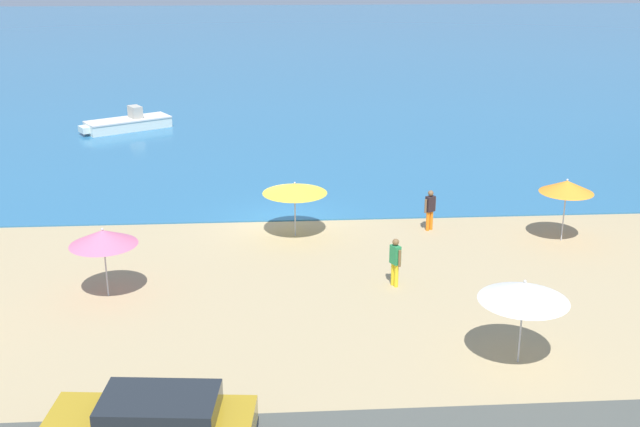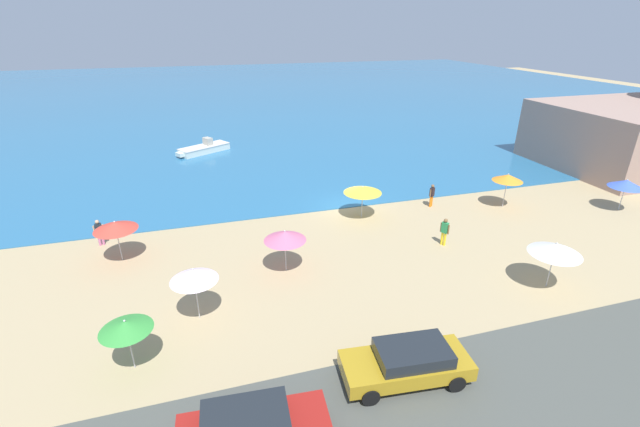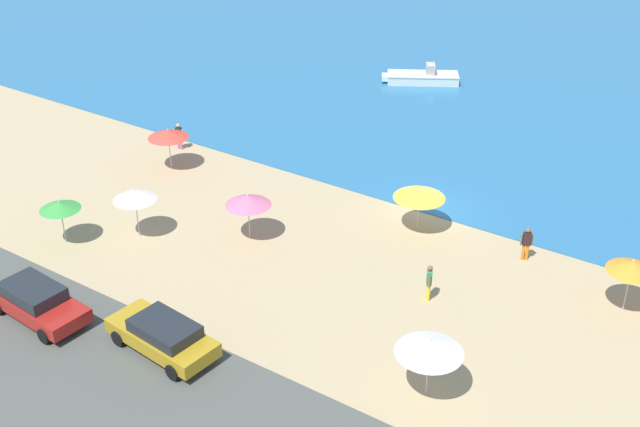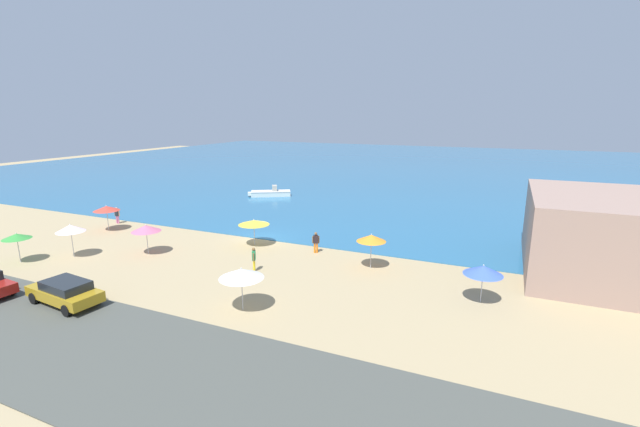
{
  "view_description": "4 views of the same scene",
  "coord_description": "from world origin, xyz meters",
  "px_view_note": "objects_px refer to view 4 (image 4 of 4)",
  "views": [
    {
      "loc": [
        -0.65,
        -30.81,
        10.97
      ],
      "look_at": [
        1.18,
        -3.12,
        1.39
      ],
      "focal_mm": 45.0,
      "sensor_mm": 36.0,
      "label": 1
    },
    {
      "loc": [
        -9.65,
        -25.67,
        11.91
      ],
      "look_at": [
        -2.86,
        -2.64,
        1.08
      ],
      "focal_mm": 24.0,
      "sensor_mm": 36.0,
      "label": 2
    },
    {
      "loc": [
        15.04,
        -32.13,
        19.48
      ],
      "look_at": [
        -3.26,
        -4.76,
        1.2
      ],
      "focal_mm": 45.0,
      "sensor_mm": 36.0,
      "label": 3
    },
    {
      "loc": [
        18.54,
        -29.78,
        10.47
      ],
      "look_at": [
        4.24,
        2.58,
        2.11
      ],
      "focal_mm": 24.0,
      "sensor_mm": 36.0,
      "label": 4
    }
  ],
  "objects_px": {
    "beach_umbrella_0": "(241,273)",
    "beach_umbrella_6": "(70,228)",
    "beach_umbrella_7": "(483,270)",
    "beach_umbrella_2": "(16,236)",
    "beach_umbrella_4": "(371,238)",
    "skiff_nearshore": "(271,193)",
    "beach_umbrella_3": "(106,208)",
    "bather_0": "(316,241)",
    "bather_1": "(254,258)",
    "beach_umbrella_5": "(146,228)",
    "parked_car_2": "(65,291)",
    "bather_2": "(117,214)",
    "beach_umbrella_1": "(254,222)"
  },
  "relations": [
    {
      "from": "beach_umbrella_0",
      "to": "beach_umbrella_6",
      "type": "bearing_deg",
      "value": 172.05
    },
    {
      "from": "beach_umbrella_7",
      "to": "beach_umbrella_2",
      "type": "bearing_deg",
      "value": -168.32
    },
    {
      "from": "beach_umbrella_4",
      "to": "skiff_nearshore",
      "type": "height_order",
      "value": "beach_umbrella_4"
    },
    {
      "from": "beach_umbrella_2",
      "to": "beach_umbrella_3",
      "type": "bearing_deg",
      "value": 99.27
    },
    {
      "from": "beach_umbrella_0",
      "to": "beach_umbrella_2",
      "type": "height_order",
      "value": "beach_umbrella_0"
    },
    {
      "from": "bather_0",
      "to": "skiff_nearshore",
      "type": "bearing_deg",
      "value": 128.73
    },
    {
      "from": "bather_0",
      "to": "bather_1",
      "type": "xyz_separation_m",
      "value": [
        -2.2,
        -5.25,
        0.02
      ]
    },
    {
      "from": "beach_umbrella_7",
      "to": "skiff_nearshore",
      "type": "bearing_deg",
      "value": 140.03
    },
    {
      "from": "bather_1",
      "to": "beach_umbrella_5",
      "type": "bearing_deg",
      "value": -179.09
    },
    {
      "from": "beach_umbrella_3",
      "to": "bather_0",
      "type": "bearing_deg",
      "value": 5.26
    },
    {
      "from": "beach_umbrella_2",
      "to": "bather_0",
      "type": "height_order",
      "value": "beach_umbrella_2"
    },
    {
      "from": "beach_umbrella_0",
      "to": "skiff_nearshore",
      "type": "relative_size",
      "value": 0.46
    },
    {
      "from": "beach_umbrella_6",
      "to": "beach_umbrella_5",
      "type": "bearing_deg",
      "value": 31.82
    },
    {
      "from": "beach_umbrella_6",
      "to": "parked_car_2",
      "type": "bearing_deg",
      "value": -39.14
    },
    {
      "from": "beach_umbrella_2",
      "to": "bather_2",
      "type": "distance_m",
      "value": 11.28
    },
    {
      "from": "beach_umbrella_3",
      "to": "beach_umbrella_7",
      "type": "distance_m",
      "value": 32.17
    },
    {
      "from": "beach_umbrella_6",
      "to": "skiff_nearshore",
      "type": "bearing_deg",
      "value": 87.0
    },
    {
      "from": "beach_umbrella_3",
      "to": "bather_1",
      "type": "relative_size",
      "value": 1.41
    },
    {
      "from": "beach_umbrella_3",
      "to": "skiff_nearshore",
      "type": "distance_m",
      "value": 20.86
    },
    {
      "from": "beach_umbrella_7",
      "to": "skiff_nearshore",
      "type": "relative_size",
      "value": 0.43
    },
    {
      "from": "beach_umbrella_1",
      "to": "bather_1",
      "type": "distance_m",
      "value": 5.94
    },
    {
      "from": "beach_umbrella_3",
      "to": "beach_umbrella_0",
      "type": "bearing_deg",
      "value": -23.07
    },
    {
      "from": "parked_car_2",
      "to": "beach_umbrella_2",
      "type": "bearing_deg",
      "value": 160.33
    },
    {
      "from": "beach_umbrella_4",
      "to": "bather_2",
      "type": "distance_m",
      "value": 26.18
    },
    {
      "from": "beach_umbrella_2",
      "to": "beach_umbrella_6",
      "type": "xyz_separation_m",
      "value": [
        2.45,
        2.36,
        0.26
      ]
    },
    {
      "from": "beach_umbrella_7",
      "to": "beach_umbrella_1",
      "type": "bearing_deg",
      "value": 167.36
    },
    {
      "from": "beach_umbrella_4",
      "to": "bather_1",
      "type": "height_order",
      "value": "beach_umbrella_4"
    },
    {
      "from": "beach_umbrella_2",
      "to": "skiff_nearshore",
      "type": "relative_size",
      "value": 0.42
    },
    {
      "from": "beach_umbrella_2",
      "to": "beach_umbrella_7",
      "type": "distance_m",
      "value": 31.31
    },
    {
      "from": "beach_umbrella_4",
      "to": "beach_umbrella_0",
      "type": "bearing_deg",
      "value": -116.22
    },
    {
      "from": "beach_umbrella_6",
      "to": "parked_car_2",
      "type": "distance_m",
      "value": 9.24
    },
    {
      "from": "beach_umbrella_6",
      "to": "parked_car_2",
      "type": "height_order",
      "value": "beach_umbrella_6"
    },
    {
      "from": "beach_umbrella_7",
      "to": "beach_umbrella_4",
      "type": "bearing_deg",
      "value": 159.61
    },
    {
      "from": "parked_car_2",
      "to": "beach_umbrella_1",
      "type": "bearing_deg",
      "value": 75.02
    },
    {
      "from": "beach_umbrella_1",
      "to": "skiff_nearshore",
      "type": "height_order",
      "value": "beach_umbrella_1"
    },
    {
      "from": "beach_umbrella_6",
      "to": "bather_0",
      "type": "xyz_separation_m",
      "value": [
        16.05,
        8.19,
        -1.29
      ]
    },
    {
      "from": "beach_umbrella_5",
      "to": "beach_umbrella_6",
      "type": "xyz_separation_m",
      "value": [
        -4.49,
        -2.79,
        0.2
      ]
    },
    {
      "from": "beach_umbrella_3",
      "to": "beach_umbrella_5",
      "type": "bearing_deg",
      "value": -23.1
    },
    {
      "from": "beach_umbrella_0",
      "to": "skiff_nearshore",
      "type": "height_order",
      "value": "beach_umbrella_0"
    },
    {
      "from": "beach_umbrella_3",
      "to": "bather_1",
      "type": "distance_m",
      "value": 18.08
    },
    {
      "from": "beach_umbrella_1",
      "to": "beach_umbrella_4",
      "type": "bearing_deg",
      "value": -6.7
    },
    {
      "from": "beach_umbrella_0",
      "to": "bather_2",
      "type": "relative_size",
      "value": 1.52
    },
    {
      "from": "bather_0",
      "to": "parked_car_2",
      "type": "xyz_separation_m",
      "value": [
        -8.97,
        -13.95,
        -0.11
      ]
    },
    {
      "from": "beach_umbrella_5",
      "to": "beach_umbrella_6",
      "type": "distance_m",
      "value": 5.29
    },
    {
      "from": "beach_umbrella_3",
      "to": "beach_umbrella_7",
      "type": "height_order",
      "value": "beach_umbrella_3"
    },
    {
      "from": "beach_umbrella_7",
      "to": "beach_umbrella_5",
      "type": "bearing_deg",
      "value": -177.12
    },
    {
      "from": "beach_umbrella_7",
      "to": "parked_car_2",
      "type": "relative_size",
      "value": 0.47
    },
    {
      "from": "beach_umbrella_5",
      "to": "skiff_nearshore",
      "type": "bearing_deg",
      "value": 97.47
    },
    {
      "from": "beach_umbrella_0",
      "to": "skiff_nearshore",
      "type": "xyz_separation_m",
      "value": [
        -15.05,
        28.77,
        -1.67
      ]
    },
    {
      "from": "bather_0",
      "to": "skiff_nearshore",
      "type": "height_order",
      "value": "bather_0"
    }
  ]
}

